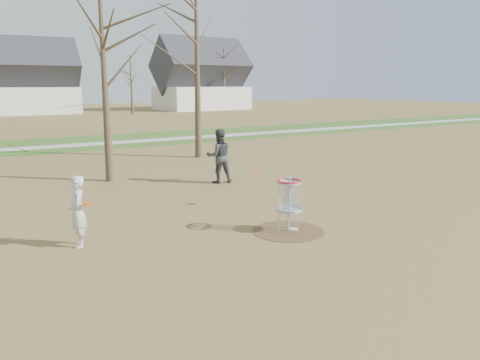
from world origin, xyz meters
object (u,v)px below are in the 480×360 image
Objects in this scene: player_throwing at (219,156)px; disc_grounded at (294,229)px; player_standing at (77,212)px; disc_golf_basket at (289,196)px.

disc_grounded is (-1.20, -6.04, -0.98)m from player_throwing.
disc_golf_basket is at bearing 79.85° from player_standing.
player_throwing is 6.24m from disc_grounded.
player_throwing is at bearing 78.80° from disc_grounded.
player_standing is at bearing 49.85° from player_throwing.
player_standing reaches higher than disc_golf_basket.
player_standing is 0.81× the size of player_throwing.
player_throwing is 1.48× the size of disc_golf_basket.
player_standing is 7.56m from player_throwing.
player_throwing reaches higher than player_standing.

